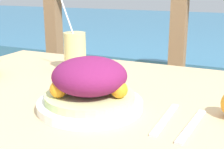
% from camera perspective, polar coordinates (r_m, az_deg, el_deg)
% --- Properties ---
extents(patio_table, '(1.28, 0.74, 0.76)m').
position_cam_1_polar(patio_table, '(0.89, 1.74, -9.81)').
color(patio_table, tan).
rests_on(patio_table, ground_plane).
extents(railing_fence, '(2.80, 0.08, 1.11)m').
position_cam_1_polar(railing_fence, '(1.49, 11.88, 4.56)').
color(railing_fence, brown).
rests_on(railing_fence, ground_plane).
extents(sea_backdrop, '(12.00, 4.00, 0.56)m').
position_cam_1_polar(sea_backdrop, '(4.01, 19.29, 4.22)').
color(sea_backdrop, teal).
rests_on(sea_backdrop, ground_plane).
extents(salad_plate, '(0.25, 0.25, 0.13)m').
position_cam_1_polar(salad_plate, '(0.74, -4.08, -2.28)').
color(salad_plate, white).
rests_on(salad_plate, patio_table).
extents(drink_glass, '(0.08, 0.08, 0.24)m').
position_cam_1_polar(drink_glass, '(1.08, -6.79, 4.18)').
color(drink_glass, '#DBCC7F').
rests_on(drink_glass, patio_table).
extents(fork, '(0.02, 0.18, 0.00)m').
position_cam_1_polar(fork, '(0.71, 9.74, -8.02)').
color(fork, silver).
rests_on(fork, patio_table).
extents(knife, '(0.03, 0.18, 0.00)m').
position_cam_1_polar(knife, '(0.69, 14.38, -9.05)').
color(knife, silver).
rests_on(knife, patio_table).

